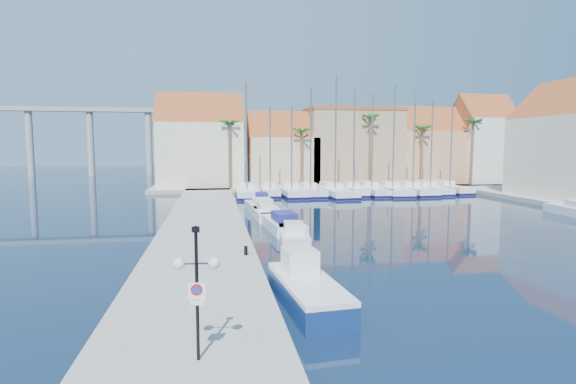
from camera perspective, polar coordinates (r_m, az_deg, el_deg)
The scene contains 34 objects.
ground at distance 22.38m, azimuth 12.74°, elevation -10.53°, with size 260.00×260.00×0.00m, color black.
quay_west at distance 33.90m, azimuth -10.64°, elevation -4.47°, with size 6.00×77.00×0.50m, color gray.
shore_north at distance 70.52m, azimuth 5.56°, elevation 0.92°, with size 54.00×16.00×0.50m, color gray.
lamp_post at distance 12.32m, azimuth -11.53°, elevation -10.03°, with size 1.24×0.41×3.67m.
bollard at distance 24.08m, azimuth -5.38°, elevation -7.41°, with size 0.20×0.20×0.49m, color black.
fishing_boat at distance 18.15m, azimuth 2.38°, elevation -12.07°, with size 2.44×5.96×2.04m.
motorboat_west_0 at distance 29.35m, azimuth 0.70°, elevation -5.45°, with size 2.29×5.60×1.40m.
motorboat_west_1 at distance 33.87m, azimuth -0.71°, elevation -3.93°, with size 2.69×7.13×1.40m.
motorboat_west_2 at distance 38.88m, azimuth -3.04°, elevation -2.67°, with size 1.83×5.11×1.40m.
motorboat_west_3 at distance 42.70m, azimuth -3.40°, elevation -1.91°, with size 2.71×7.11×1.40m.
motorboat_west_4 at distance 47.93m, azimuth -3.40°, elevation -1.06°, with size 1.94×5.58×1.40m.
motorboat_east_1 at distance 48.22m, azimuth 32.60°, elevation -1.93°, with size 2.48×6.09×1.40m.
sailboat_0 at distance 56.74m, azimuth -5.26°, elevation 0.08°, with size 2.97×10.48×13.89m.
sailboat_1 at distance 57.54m, azimuth -2.29°, elevation 0.18°, with size 2.86×8.59×11.10m.
sailboat_2 at distance 57.05m, azimuth 0.35°, elevation 0.11°, with size 2.82×10.01×11.13m.
sailboat_3 at distance 57.45m, azimuth 2.75°, elevation 0.19°, with size 2.62×9.38×13.44m.
sailboat_4 at distance 57.56m, azimuth 5.80°, elevation 0.15°, with size 3.49×11.83×14.95m.
sailboat_5 at distance 58.87m, azimuth 8.18°, elevation 0.28°, with size 2.93×8.99×13.52m.
sailboat_6 at distance 59.92m, azimuth 10.35°, elevation 0.31°, with size 2.96×10.46×12.91m.
sailboat_7 at distance 60.37m, azimuth 12.95°, elevation 0.30°, with size 3.78×11.08×13.92m.
sailboat_8 at distance 61.71m, azimuth 15.31°, elevation 0.35°, with size 3.08×10.95×13.01m.
sailboat_9 at distance 63.34m, azimuth 17.40°, elevation 0.42°, with size 3.46×10.44×12.14m.
sailboat_10 at distance 64.71m, azimuth 19.59°, elevation 0.47°, with size 2.95×9.09×11.52m.
building_0 at distance 66.88m, azimuth -11.04°, elevation 5.96°, with size 12.30×9.00×13.50m.
building_1 at distance 67.64m, azimuth -0.76°, elevation 5.02°, with size 10.30×8.00×11.00m.
building_2 at distance 71.10m, azimuth 7.95°, elevation 5.78°, with size 14.20×10.20×11.50m.
building_3 at distance 74.66m, azimuth 17.04°, elevation 5.27°, with size 10.30×8.00×12.00m.
building_4 at distance 78.24m, azimuth 23.34°, elevation 5.88°, with size 8.30×8.00×14.00m.
palm_0 at distance 61.96m, azimuth -7.47°, elevation 8.40°, with size 2.60×2.60×10.15m.
palm_1 at distance 63.08m, azimuth 1.74°, elevation 7.54°, with size 2.60×2.60×9.15m.
palm_2 at distance 65.84m, azimuth 10.42°, elevation 9.01°, with size 2.60×2.60×11.15m.
palm_3 at distance 68.89m, azimuth 16.73°, elevation 7.55°, with size 2.60×2.60×9.65m.
palm_4 at distance 72.79m, azimuth 22.46°, elevation 7.99°, with size 2.60×2.60×10.65m.
viaduct at distance 106.50m, azimuth -26.52°, elevation 7.37°, with size 48.00×2.20×14.45m.
Camera 1 is at (-8.23, -19.86, 6.25)m, focal length 28.00 mm.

